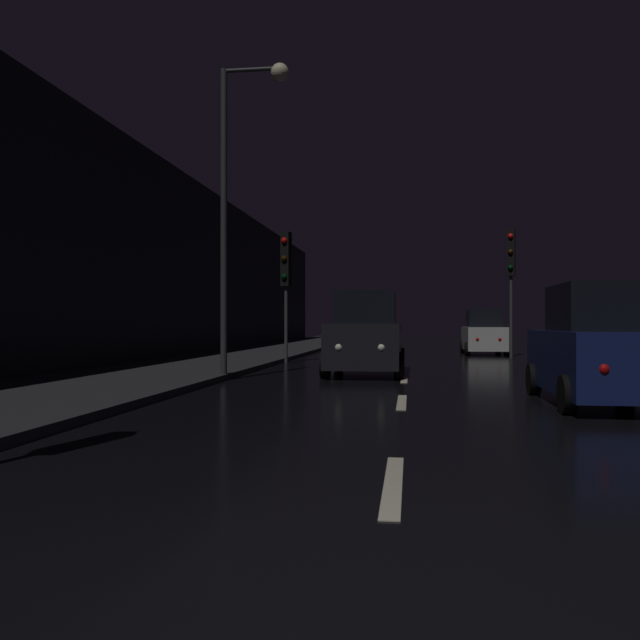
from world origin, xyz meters
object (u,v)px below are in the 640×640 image
object	(u,v)px
traffic_light_far_right	(511,263)
car_parked_right_near	(600,350)
traffic_light_far_left	(286,269)
car_approaching_headlights	(366,336)
streetlamp_overhead	(241,173)
car_parked_right_far	(484,334)

from	to	relation	value
traffic_light_far_right	car_parked_right_near	bearing A→B (deg)	10.45
traffic_light_far_right	traffic_light_far_left	bearing A→B (deg)	-47.91
traffic_light_far_left	car_parked_right_near	distance (m)	13.49
traffic_light_far_right	car_parked_right_near	world-z (taller)	traffic_light_far_right
car_approaching_headlights	car_parked_right_near	world-z (taller)	car_approaching_headlights
traffic_light_far_left	streetlamp_overhead	distance (m)	7.33
traffic_light_far_right	car_parked_right_near	xyz separation A→B (m)	(-0.80, -15.49, -2.86)
streetlamp_overhead	car_parked_right_far	bearing A→B (deg)	62.97
car_approaching_headlights	car_parked_right_near	distance (m)	7.65
car_parked_right_near	car_approaching_headlights	bearing A→B (deg)	35.53
car_parked_right_near	car_parked_right_far	distance (m)	18.16
traffic_light_far_right	car_parked_right_far	world-z (taller)	traffic_light_far_right
traffic_light_far_left	traffic_light_far_right	size ratio (longest dim) A/B	0.88
traffic_light_far_right	car_parked_right_far	xyz separation A→B (m)	(-0.80, 2.67, -2.90)
car_approaching_headlights	car_parked_right_far	xyz separation A→B (m)	(4.44, 11.94, -0.12)
car_approaching_headlights	traffic_light_far_right	bearing A→B (deg)	150.52
car_approaching_headlights	traffic_light_far_left	bearing A→B (deg)	-146.27
traffic_light_far_left	car_parked_right_far	world-z (taller)	traffic_light_far_left
car_parked_right_far	streetlamp_overhead	bearing A→B (deg)	152.97
car_parked_right_near	car_parked_right_far	world-z (taller)	car_parked_right_near
streetlamp_overhead	car_approaching_headlights	xyz separation A→B (m)	(2.89, 2.43, -4.03)
traffic_light_far_left	car_parked_right_far	size ratio (longest dim) A/B	1.16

